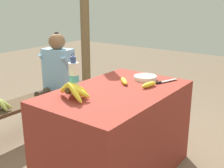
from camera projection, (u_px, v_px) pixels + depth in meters
name	position (u px, v px, depth m)	size (l,w,h in m)	color
market_counter	(116.00, 133.00, 2.35)	(1.25, 0.79, 0.76)	maroon
banana_bunch_ripe	(73.00, 89.00, 2.03)	(0.21, 0.31, 0.15)	#4C381E
serving_bowl	(145.00, 77.00, 2.53)	(0.21, 0.21, 0.04)	white
water_bottle	(74.00, 77.00, 2.13)	(0.08, 0.08, 0.32)	white
loose_banana_front	(149.00, 85.00, 2.31)	(0.18, 0.07, 0.04)	yellow
loose_banana_side	(124.00, 81.00, 2.41)	(0.16, 0.16, 0.04)	yellow
knife	(164.00, 82.00, 2.44)	(0.24, 0.10, 0.02)	#BCBCC1
wooden_bench	(35.00, 103.00, 3.15)	(1.65, 0.32, 0.41)	#4C3823
seated_vendor	(56.00, 73.00, 3.28)	(0.43, 0.41, 1.11)	#473828
banana_bunch_green	(0.00, 103.00, 2.79)	(0.17, 0.30, 0.15)	#4C381E
support_post_far	(85.00, 15.00, 4.11)	(0.13, 0.13, 2.49)	brown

